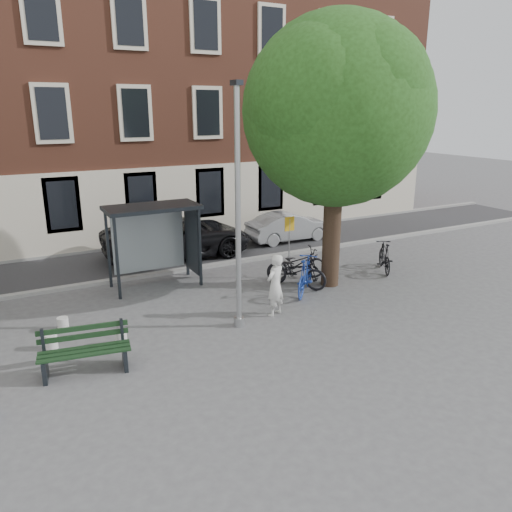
{
  "coord_description": "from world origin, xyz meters",
  "views": [
    {
      "loc": [
        -5.26,
        -10.83,
        5.5
      ],
      "look_at": [
        1.21,
        1.32,
        1.4
      ],
      "focal_mm": 35.0,
      "sensor_mm": 36.0,
      "label": 1
    }
  ],
  "objects": [
    {
      "name": "bus_shelter",
      "position": [
        -0.61,
        4.11,
        1.92
      ],
      "size": [
        2.85,
        1.45,
        2.62
      ],
      "color": "#1E2328",
      "rests_on": "ground"
    },
    {
      "name": "ground",
      "position": [
        0.0,
        0.0,
        0.0
      ],
      "size": [
        90.0,
        90.0,
        0.0
      ],
      "primitive_type": "plane",
      "color": "#4C4C4F",
      "rests_on": "ground"
    },
    {
      "name": "car_silver",
      "position": [
        5.76,
        6.87,
        0.61
      ],
      "size": [
        3.72,
        1.31,
        1.23
      ],
      "primitive_type": "imported",
      "rotation": [
        0.0,
        0.0,
        1.57
      ],
      "color": "#93959A",
      "rests_on": "ground"
    },
    {
      "name": "bike_b",
      "position": [
        2.86,
        1.21,
        0.58
      ],
      "size": [
        1.76,
        1.76,
        1.17
      ],
      "primitive_type": "imported",
      "rotation": [
        0.0,
        0.0,
        2.36
      ],
      "color": "navy",
      "rests_on": "ground"
    },
    {
      "name": "bike_c",
      "position": [
        2.91,
        1.83,
        0.54
      ],
      "size": [
        1.75,
        2.12,
        1.08
      ],
      "primitive_type": "imported",
      "rotation": [
        0.0,
        0.0,
        0.59
      ],
      "color": "black",
      "rests_on": "ground"
    },
    {
      "name": "curb_near",
      "position": [
        0.0,
        5.0,
        0.06
      ],
      "size": [
        40.0,
        0.25,
        0.12
      ],
      "primitive_type": "cube",
      "color": "gray",
      "rests_on": "ground"
    },
    {
      "name": "bucket_b",
      "position": [
        -3.0,
        0.32,
        0.18
      ],
      "size": [
        0.35,
        0.35,
        0.36
      ],
      "primitive_type": "cylinder",
      "rotation": [
        0.0,
        0.0,
        -0.32
      ],
      "color": "silver",
      "rests_on": "ground"
    },
    {
      "name": "tree_right",
      "position": [
        4.01,
        1.38,
        5.62
      ],
      "size": [
        5.76,
        5.6,
        8.2
      ],
      "color": "black",
      "rests_on": "ground"
    },
    {
      "name": "curb_far",
      "position": [
        0.0,
        9.0,
        0.06
      ],
      "size": [
        40.0,
        0.25,
        0.12
      ],
      "primitive_type": "cube",
      "color": "gray",
      "rests_on": "ground"
    },
    {
      "name": "bucket_c",
      "position": [
        -4.12,
        1.85,
        0.18
      ],
      "size": [
        0.3,
        0.3,
        0.36
      ],
      "primitive_type": "cylinder",
      "rotation": [
        0.0,
        0.0,
        -0.08
      ],
      "color": "silver",
      "rests_on": "ground"
    },
    {
      "name": "bench",
      "position": [
        -3.97,
        -0.57,
        0.45
      ],
      "size": [
        1.97,
        0.9,
        0.98
      ],
      "rotation": [
        0.0,
        0.0,
        -0.16
      ],
      "color": "#1E2328",
      "rests_on": "ground"
    },
    {
      "name": "bucket_a",
      "position": [
        -4.5,
        0.93,
        0.18
      ],
      "size": [
        0.34,
        0.34,
        0.36
      ],
      "primitive_type": "cylinder",
      "rotation": [
        0.0,
        0.0,
        -0.24
      ],
      "color": "silver",
      "rests_on": "ground"
    },
    {
      "name": "notice_sign",
      "position": [
        3.21,
        2.74,
        1.54
      ],
      "size": [
        0.36,
        0.05,
        2.08
      ],
      "rotation": [
        0.0,
        0.0,
        0.03
      ],
      "color": "#9EA0A3",
      "rests_on": "ground"
    },
    {
      "name": "bike_d",
      "position": [
        6.5,
        1.73,
        0.53
      ],
      "size": [
        1.32,
        1.76,
        1.06
      ],
      "primitive_type": "imported",
      "rotation": [
        0.0,
        0.0,
        2.61
      ],
      "color": "black",
      "rests_on": "ground"
    },
    {
      "name": "lamppost",
      "position": [
        0.0,
        0.0,
        2.78
      ],
      "size": [
        0.28,
        0.35,
        6.11
      ],
      "color": "#9EA0A3",
      "rests_on": "ground"
    },
    {
      "name": "bike_a",
      "position": [
        3.33,
        2.43,
        0.53
      ],
      "size": [
        2.13,
        1.09,
        1.07
      ],
      "primitive_type": "imported",
      "rotation": [
        0.0,
        0.0,
        1.37
      ],
      "color": "black",
      "rests_on": "ground"
    },
    {
      "name": "building_row",
      "position": [
        0.0,
        13.0,
        7.0
      ],
      "size": [
        30.0,
        8.0,
        14.0
      ],
      "primitive_type": "cube",
      "color": "brown",
      "rests_on": "ground"
    },
    {
      "name": "road",
      "position": [
        0.0,
        7.0,
        0.01
      ],
      "size": [
        40.0,
        4.0,
        0.01
      ],
      "primitive_type": "cube",
      "color": "#28282B",
      "rests_on": "ground"
    },
    {
      "name": "painter",
      "position": [
        1.2,
        0.2,
        0.87
      ],
      "size": [
        0.75,
        0.64,
        1.74
      ],
      "primitive_type": "imported",
      "rotation": [
        0.0,
        0.0,
        3.57
      ],
      "color": "silver",
      "rests_on": "ground"
    },
    {
      "name": "car_dark",
      "position": [
        0.77,
        6.89,
        0.79
      ],
      "size": [
        5.74,
        2.77,
        1.57
      ],
      "primitive_type": "imported",
      "rotation": [
        0.0,
        0.0,
        1.54
      ],
      "color": "black",
      "rests_on": "ground"
    }
  ]
}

